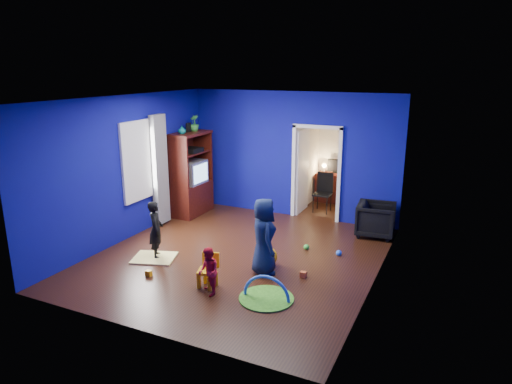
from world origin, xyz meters
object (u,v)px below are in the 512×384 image
at_px(child_navy, 264,236).
at_px(play_mat, 266,298).
at_px(crt_tv, 192,172).
at_px(hopper_ball, 267,257).
at_px(armchair, 376,220).
at_px(folding_chair, 322,194).
at_px(child_black, 156,230).
at_px(kid_chair, 207,272).
at_px(study_desk, 333,188).
at_px(toddler_red, 209,272).
at_px(vase, 182,130).
at_px(tv_armoire, 191,174).

height_order(child_navy, play_mat, child_navy).
xyz_separation_m(crt_tv, hopper_ball, (2.82, -2.03, -0.84)).
height_order(armchair, folding_chair, folding_chair).
relative_size(child_black, kid_chair, 2.15).
relative_size(hopper_ball, study_desk, 0.42).
bearing_deg(toddler_red, study_desk, 131.85).
xyz_separation_m(child_navy, hopper_ball, (-0.05, 0.25, -0.48)).
distance_m(armchair, hopper_ball, 2.77).
bearing_deg(toddler_red, child_navy, 112.27).
xyz_separation_m(crt_tv, kid_chair, (2.27, -3.14, -0.77)).
relative_size(vase, tv_armoire, 0.10).
relative_size(vase, folding_chair, 0.20).
xyz_separation_m(child_navy, tv_armoire, (-2.91, 2.28, 0.32)).
xyz_separation_m(armchair, study_desk, (-1.50, 2.06, 0.02)).
xyz_separation_m(play_mat, folding_chair, (-0.53, 4.55, 0.45)).
distance_m(vase, hopper_ball, 3.83).
height_order(armchair, tv_armoire, tv_armoire).
height_order(armchair, hopper_ball, armchair).
relative_size(crt_tv, play_mat, 0.83).
height_order(child_black, toddler_red, child_black).
bearing_deg(child_navy, toddler_red, 118.86).
height_order(crt_tv, kid_chair, crt_tv).
xyz_separation_m(play_mat, study_desk, (-0.53, 5.51, 0.36)).
height_order(armchair, toddler_red, toddler_red).
xyz_separation_m(vase, crt_tv, (0.04, 0.30, -1.03)).
bearing_deg(folding_chair, study_desk, 90.00).
distance_m(tv_armoire, kid_chair, 3.96).
xyz_separation_m(child_black, play_mat, (2.49, -0.61, -0.53)).
bearing_deg(play_mat, toddler_red, -165.02).
height_order(tv_armoire, hopper_ball, tv_armoire).
height_order(child_black, folding_chair, child_black).
distance_m(tv_armoire, hopper_ball, 3.59).
height_order(child_navy, vase, vase).
bearing_deg(tv_armoire, hopper_ball, -35.32).
height_order(child_navy, folding_chair, child_navy).
relative_size(vase, hopper_ball, 0.51).
relative_size(child_black, child_navy, 0.81).
height_order(armchair, crt_tv, crt_tv).
bearing_deg(child_navy, study_desk, -36.79).
distance_m(child_navy, vase, 3.78).
bearing_deg(armchair, child_black, 124.06).
bearing_deg(armchair, study_desk, 30.72).
xyz_separation_m(armchair, play_mat, (-0.97, -3.45, -0.34)).
xyz_separation_m(vase, study_desk, (2.80, 2.70, -1.68)).
distance_m(armchair, vase, 4.67).
relative_size(child_black, play_mat, 1.28).
height_order(tv_armoire, study_desk, tv_armoire).
relative_size(child_black, folding_chair, 1.17).
distance_m(tv_armoire, crt_tv, 0.06).
height_order(child_black, play_mat, child_black).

